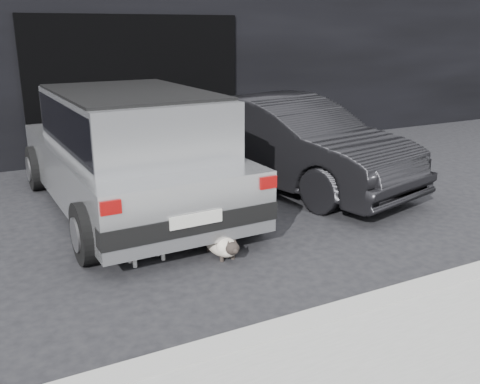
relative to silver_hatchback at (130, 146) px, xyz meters
name	(u,v)px	position (x,y,z in m)	size (l,w,h in m)	color
ground	(163,234)	(0.04, -1.05, -0.88)	(80.00, 80.00, 0.00)	black
building_facade	(105,21)	(1.04, 4.95, 1.62)	(34.00, 4.00, 5.00)	black
garage_opening	(138,88)	(1.04, 2.94, 0.42)	(4.00, 0.10, 2.60)	black
curb	(374,305)	(1.04, -3.65, -0.82)	(18.00, 0.25, 0.12)	#969691
silver_hatchback	(130,146)	(0.00, 0.00, 0.00)	(2.28, 4.44, 1.62)	#AAACAF
second_car	(288,142)	(2.48, 0.00, -0.19)	(1.46, 4.18, 1.38)	black
cat_siamese	(223,246)	(0.39, -1.98, -0.76)	(0.29, 0.80, 0.27)	beige
cat_white	(149,244)	(-0.34, -1.72, -0.70)	(0.81, 0.33, 0.38)	white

